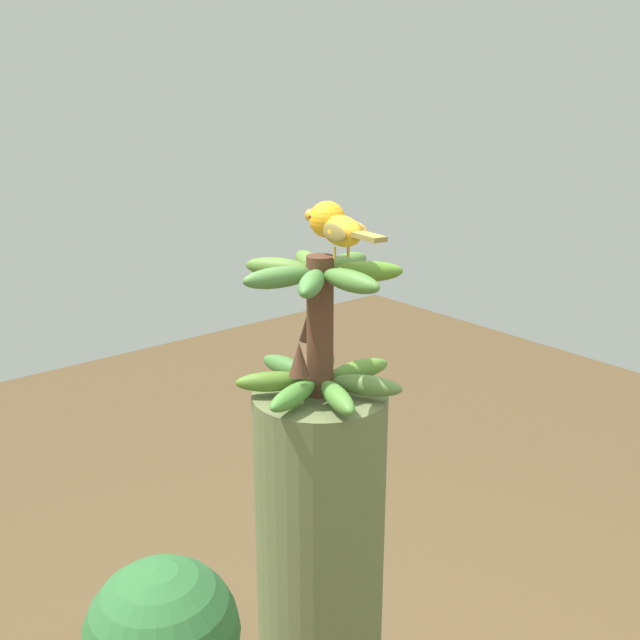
# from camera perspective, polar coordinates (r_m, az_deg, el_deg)

# --- Properties ---
(banana_bunch) EXTENTS (0.30, 0.30, 0.25)m
(banana_bunch) POSITION_cam_1_polar(r_m,az_deg,el_deg) (1.26, -0.06, -0.61)
(banana_bunch) COLOR #4C2D1E
(banana_bunch) RESTS_ON banana_tree
(perched_bird) EXTENTS (0.07, 0.21, 0.09)m
(perched_bird) POSITION_cam_1_polar(r_m,az_deg,el_deg) (1.22, 1.18, 7.44)
(perched_bird) COLOR #C68933
(perched_bird) RESTS_ON banana_bunch
(tropical_shrub) EXTENTS (0.47, 0.47, 0.56)m
(tropical_shrub) POSITION_cam_1_polar(r_m,az_deg,el_deg) (2.44, -12.27, -23.07)
(tropical_shrub) COLOR brown
(tropical_shrub) RESTS_ON ground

